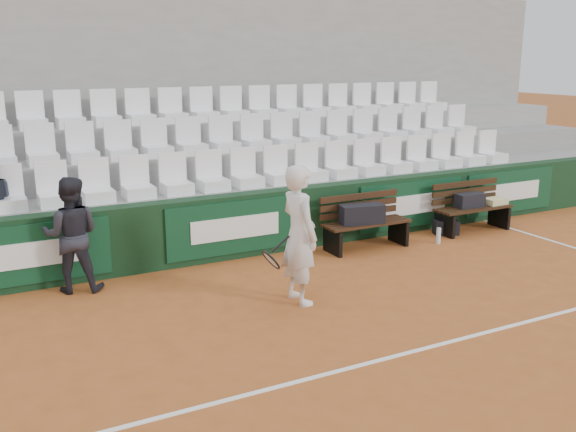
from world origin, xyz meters
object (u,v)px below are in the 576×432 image
Objects in this scene: water_bottle_near at (339,246)px; tennis_player at (299,235)px; bench_left at (366,235)px; water_bottle_far at (439,236)px; sports_bag_left at (362,214)px; sports_bag_ground at (446,227)px; bench_right at (473,219)px; sports_bag_right at (470,200)px; ball_kid at (71,235)px.

tennis_player reaches higher than water_bottle_near.
bench_left is 1.28m from water_bottle_far.
sports_bag_left is 0.65m from water_bottle_near.
sports_bag_ground is at bearing 1.99° from bench_left.
bench_right is 0.84× the size of tennis_player.
sports_bag_ground is 4.24m from tennis_player.
water_bottle_near is at bearing -176.72° from sports_bag_ground.
bench_right is 2.87m from water_bottle_near.
water_bottle_near is at bearing -177.94° from sports_bag_right.
ball_kid reaches higher than water_bottle_near.
water_bottle_far is at bearing -159.85° from sports_bag_right.
sports_bag_ground is 0.27× the size of ball_kid.
sports_bag_left is 0.40× the size of tennis_player.
sports_bag_ground is 0.23× the size of tennis_player.
water_bottle_near is (-0.57, -0.07, -0.09)m from bench_left.
tennis_player reaches higher than ball_kid.
bench_right is 0.35m from sports_bag_right.
water_bottle_near is at bearing -165.58° from ball_kid.
sports_bag_left is 1.69× the size of sports_bag_ground.
water_bottle_near is at bearing -178.69° from bench_right.
water_bottle_near is (-0.45, -0.05, -0.47)m from sports_bag_left.
sports_bag_left reaches higher than bench_left.
tennis_player is (-4.40, -1.54, 0.67)m from bench_right.
water_bottle_near is 4.08m from ball_kid.
water_bottle_far is 5.88m from ball_kid.
sports_bag_left is 2.59× the size of water_bottle_far.
sports_bag_left is 1.47m from water_bottle_far.
tennis_player reaches higher than bench_right.
sports_bag_right is (-0.06, 0.04, 0.35)m from bench_right.
bench_right is at bearing -163.39° from ball_kid.
bench_left is at bearing -178.01° from sports_bag_ground.
ball_kid is (-5.82, 0.54, 0.64)m from water_bottle_far.
ball_kid is at bearing 178.52° from sports_bag_right.
sports_bag_right is at bearing 20.15° from water_bottle_far.
tennis_player is at bearing -157.32° from sports_bag_ground.
bench_right is 4.71m from tennis_player.
sports_bag_right reaches higher than sports_bag_ground.
tennis_player reaches higher than sports_bag_left.
ball_kid reaches higher than bench_left.
water_bottle_far is (-0.51, -0.40, 0.01)m from sports_bag_ground.
sports_bag_ground is at bearing 38.01° from water_bottle_far.
tennis_player reaches higher than water_bottle_far.
ball_kid reaches higher than water_bottle_far.
sports_bag_left is 4.48m from ball_kid.
water_bottle_near is at bearing 43.90° from tennis_player.
sports_bag_left reaches higher than sports_bag_ground.
sports_bag_ground is (-0.49, 0.03, -0.44)m from sports_bag_right.
sports_bag_left is at bearing -178.68° from sports_bag_right.
bench_right is 5.50× the size of water_bottle_near.
ball_kid is at bearing 177.44° from bench_left.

